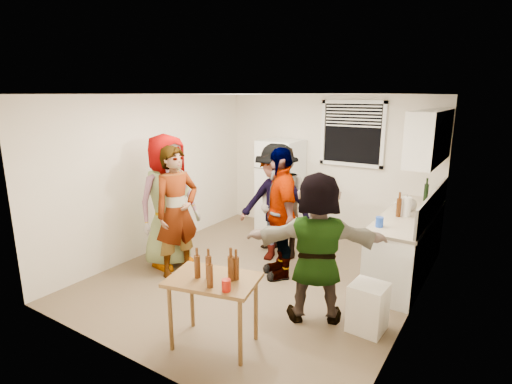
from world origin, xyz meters
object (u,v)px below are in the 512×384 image
Objects in this scene: trash_bin at (368,309)px; guest_orange at (314,317)px; refrigerator at (280,186)px; guest_back_right at (275,259)px; kettle at (408,211)px; beer_bottle_counter at (398,217)px; beer_bottle_table at (231,280)px; wine_bottle at (425,201)px; guest_black at (279,275)px; guest_grey at (171,264)px; red_cup at (226,291)px; guest_back_left at (282,255)px; serving_table at (215,344)px; guest_stripe at (180,274)px; blue_cup at (379,227)px.

guest_orange is at bearing -172.14° from trash_bin.
guest_back_right is at bearing -63.33° from refrigerator.
kettle is (2.40, -0.60, 0.05)m from refrigerator.
beer_bottle_counter is 0.15× the size of guest_orange.
beer_bottle_counter reaches higher than guest_orange.
kettle is 3.02m from beer_bottle_table.
trash_bin is at bearing -91.54° from wine_bottle.
guest_orange is (0.89, -0.76, 0.00)m from guest_black.
guest_back_right is (1.24, 1.00, 0.00)m from guest_grey.
guest_back_right is 0.55m from guest_black.
kettle reaches higher than red_cup.
beer_bottle_table is 1.92m from guest_black.
beer_bottle_counter reaches higher than guest_black.
guest_back_left is at bearing -34.70° from guest_grey.
red_cup is 0.07× the size of guest_back_left.
guest_black is (1.56, 0.56, 0.00)m from guest_grey.
trash_bin is (-0.07, -2.51, -0.65)m from wine_bottle.
beer_bottle_counter is 2.92m from serving_table.
kettle is 1.02× the size of beer_bottle_counter.
serving_table is 1.79m from guest_stripe.
blue_cup is at bearing -55.51° from guest_stripe.
guest_orange is at bearing 57.58° from serving_table.
trash_bin is 0.31× the size of guest_back_left.
guest_stripe is (-2.76, -2.57, -0.90)m from wine_bottle.
guest_stripe is at bearing -96.03° from refrigerator.
beer_bottle_table is at bearing -107.51° from wine_bottle.
guest_grey is (-3.10, -2.39, -0.90)m from wine_bottle.
refrigerator reaches higher than blue_cup.
kettle is 3.18m from red_cup.
red_cup is at bearing -68.00° from refrigerator.
guest_stripe is at bearing -110.59° from guest_back_left.
kettle is 3.26m from serving_table.
red_cup is at bearing -65.45° from beer_bottle_table.
wine_bottle reaches higher than beer_bottle_counter.
red_cup is 0.06× the size of guest_back_right.
beer_bottle_table is at bearing -111.39° from beer_bottle_counter.
refrigerator reaches higher than guest_orange.
wine_bottle reaches higher than trash_bin.
guest_black reaches higher than guest_stripe.
guest_grey is at bearing -154.02° from kettle.
refrigerator is 3.21m from guest_orange.
guest_back_right reaches higher than guest_back_left.
refrigerator is 1.66m from guest_back_right.
guest_back_left is 1.01× the size of guest_orange.
beer_bottle_counter is 2.67m from beer_bottle_table.
beer_bottle_table is (-0.97, -2.48, -0.16)m from beer_bottle_counter.
blue_cup is 1.91m from guest_back_left.
guest_grey is 1.08× the size of guest_black.
guest_grey is at bearing -32.97° from guest_orange.
kettle reaches higher than blue_cup.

